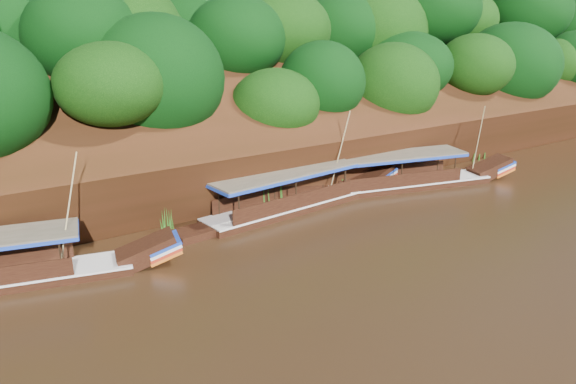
{
  "coord_description": "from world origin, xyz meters",
  "views": [
    {
      "loc": [
        -16.08,
        -17.32,
        11.25
      ],
      "look_at": [
        -0.08,
        7.0,
        1.66
      ],
      "focal_mm": 35.0,
      "sensor_mm": 36.0,
      "label": 1
    }
  ],
  "objects": [
    {
      "name": "boat_0",
      "position": [
        10.21,
        7.62,
        0.53
      ],
      "size": [
        14.4,
        5.23,
        5.74
      ],
      "rotation": [
        0.0,
        0.0,
        -0.24
      ],
      "color": "black",
      "rests_on": "ground"
    },
    {
      "name": "boat_2",
      "position": [
        -14.44,
        7.29,
        0.51
      ],
      "size": [
        14.41,
        5.07,
        5.93
      ],
      "rotation": [
        0.0,
        0.0,
        -0.23
      ],
      "color": "black",
      "rests_on": "ground"
    },
    {
      "name": "reeds",
      "position": [
        -2.73,
        9.56,
        0.86
      ],
      "size": [
        48.31,
        2.73,
        2.2
      ],
      "color": "#285B16",
      "rests_on": "ground"
    },
    {
      "name": "riverbank",
      "position": [
        -0.01,
        22.73,
        1.89
      ],
      "size": [
        120.0,
        30.06,
        19.4
      ],
      "color": "black",
      "rests_on": "ground"
    },
    {
      "name": "boat_1",
      "position": [
        2.0,
        8.41,
        0.55
      ],
      "size": [
        14.09,
        3.43,
        6.04
      ],
      "rotation": [
        0.0,
        0.0,
        0.1
      ],
      "color": "black",
      "rests_on": "ground"
    },
    {
      "name": "ground",
      "position": [
        0.0,
        0.0,
        0.0
      ],
      "size": [
        160.0,
        160.0,
        0.0
      ],
      "primitive_type": "plane",
      "color": "black",
      "rests_on": "ground"
    }
  ]
}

